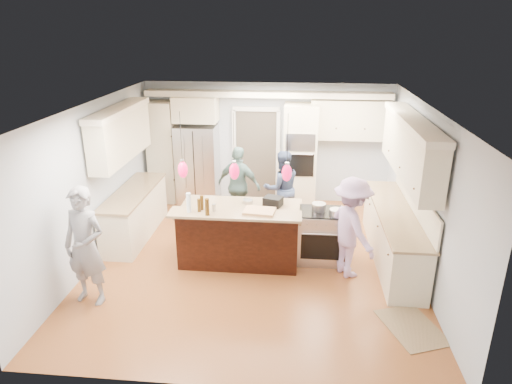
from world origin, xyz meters
TOP-DOWN VIEW (x-y plane):
  - ground_plane at (0.00, 0.00)m, footprint 6.00×6.00m
  - room_shell at (0.00, 0.00)m, footprint 5.54×6.04m
  - refrigerator at (-1.55, 2.64)m, footprint 0.90×0.70m
  - oven_column at (0.75, 2.67)m, footprint 0.72×0.69m
  - back_upper_cabinets at (-0.75, 2.76)m, footprint 5.30×0.61m
  - right_counter_run at (2.44, 0.30)m, footprint 0.64×3.10m
  - left_cabinets at (-2.44, 0.80)m, footprint 0.64×2.30m
  - kitchen_island at (-0.25, 0.07)m, footprint 2.10×1.46m
  - island_range at (1.16, 0.15)m, footprint 0.82×0.71m
  - pendant_lights at (-0.25, -0.51)m, footprint 1.75×0.15m
  - person_bar_end at (-2.30, -1.45)m, footprint 0.73×0.55m
  - person_far_left at (0.40, 1.60)m, footprint 0.92×0.82m
  - person_far_right at (-0.47, 1.60)m, footprint 1.02×0.69m
  - person_range_side at (1.60, -0.30)m, footprint 1.07×1.25m
  - floor_rug at (2.35, -1.68)m, footprint 0.95×1.13m
  - water_bottle at (-0.97, -0.57)m, footprint 0.10×0.10m
  - beer_bottle_a at (-0.82, -0.53)m, footprint 0.06×0.06m
  - beer_bottle_b at (-0.66, -0.66)m, footprint 0.08×0.08m
  - beer_bottle_c at (-0.79, -0.45)m, footprint 0.08×0.08m
  - drink_can at (-0.59, -0.50)m, footprint 0.08×0.08m
  - cutting_board at (0.13, -0.47)m, footprint 0.52×0.39m
  - pot_large at (1.09, 0.15)m, footprint 0.24×0.24m
  - pot_small at (1.37, -0.02)m, footprint 0.22×0.22m

SIDE VIEW (x-z plane):
  - ground_plane at x=0.00m, z-range 0.00..0.00m
  - floor_rug at x=2.35m, z-range 0.00..0.01m
  - island_range at x=1.16m, z-range 0.00..0.92m
  - kitchen_island at x=-0.25m, z-range -0.07..1.05m
  - person_far_left at x=0.40m, z-range 0.00..1.56m
  - person_far_right at x=-0.47m, z-range 0.00..1.61m
  - person_range_side at x=1.60m, z-range 0.00..1.68m
  - person_bar_end at x=-2.30m, z-range 0.00..1.80m
  - refrigerator at x=-1.55m, z-range 0.00..1.80m
  - pot_small at x=1.37m, z-range 0.92..1.03m
  - pot_large at x=1.09m, z-range 0.92..1.06m
  - right_counter_run at x=2.44m, z-range -0.20..2.31m
  - left_cabinets at x=-2.44m, z-range -0.20..2.31m
  - cutting_board at x=0.13m, z-range 1.12..1.16m
  - oven_column at x=0.75m, z-range 0.00..2.30m
  - drink_can at x=-0.59m, z-range 1.12..1.24m
  - beer_bottle_a at x=-0.82m, z-range 1.12..1.33m
  - beer_bottle_c at x=-0.79m, z-range 1.12..1.36m
  - beer_bottle_b at x=-0.66m, z-range 1.12..1.39m
  - water_bottle at x=-0.97m, z-range 1.12..1.44m
  - back_upper_cabinets at x=-0.75m, z-range 0.40..2.94m
  - pendant_lights at x=-0.25m, z-range 1.29..2.32m
  - room_shell at x=0.00m, z-range 0.46..3.18m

